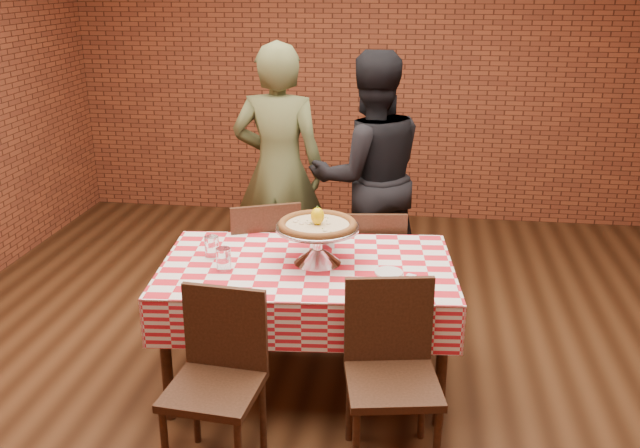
{
  "coord_description": "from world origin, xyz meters",
  "views": [
    {
      "loc": [
        0.57,
        -3.72,
        2.31
      ],
      "look_at": [
        0.05,
        0.01,
        0.95
      ],
      "focal_mm": 39.38,
      "sensor_mm": 36.0,
      "label": 1
    }
  ],
  "objects_px": {
    "water_glass_left": "(224,259)",
    "chair_near_left": "(213,390)",
    "chair_far_left": "(262,262)",
    "diner_black": "(369,177)",
    "diner_olive": "(279,171)",
    "pizza_stand": "(318,245)",
    "chair_far_right": "(373,267)",
    "condiment_caddy": "(324,235)",
    "table": "(307,325)",
    "water_glass_right": "(212,247)",
    "pizza": "(317,226)",
    "chair_near_right": "(393,382)"
  },
  "relations": [
    {
      "from": "water_glass_left",
      "to": "diner_black",
      "type": "distance_m",
      "value": 1.61
    },
    {
      "from": "diner_olive",
      "to": "diner_black",
      "type": "distance_m",
      "value": 0.66
    },
    {
      "from": "pizza_stand",
      "to": "chair_far_left",
      "type": "bearing_deg",
      "value": 126.5
    },
    {
      "from": "pizza",
      "to": "condiment_caddy",
      "type": "distance_m",
      "value": 0.29
    },
    {
      "from": "chair_near_left",
      "to": "diner_olive",
      "type": "xyz_separation_m",
      "value": [
        -0.1,
        2.13,
        0.48
      ]
    },
    {
      "from": "pizza_stand",
      "to": "condiment_caddy",
      "type": "bearing_deg",
      "value": 88.56
    },
    {
      "from": "water_glass_right",
      "to": "chair_near_left",
      "type": "xyz_separation_m",
      "value": [
        0.24,
        -0.86,
        -0.37
      ]
    },
    {
      "from": "diner_black",
      "to": "chair_far_right",
      "type": "bearing_deg",
      "value": 78.97
    },
    {
      "from": "water_glass_left",
      "to": "diner_black",
      "type": "relative_size",
      "value": 0.07
    },
    {
      "from": "pizza",
      "to": "water_glass_left",
      "type": "bearing_deg",
      "value": -159.61
    },
    {
      "from": "water_glass_left",
      "to": "chair_near_left",
      "type": "relative_size",
      "value": 0.14
    },
    {
      "from": "table",
      "to": "chair_near_right",
      "type": "xyz_separation_m",
      "value": [
        0.52,
        -0.68,
        0.08
      ]
    },
    {
      "from": "table",
      "to": "diner_olive",
      "type": "height_order",
      "value": "diner_olive"
    },
    {
      "from": "condiment_caddy",
      "to": "diner_black",
      "type": "distance_m",
      "value": 1.05
    },
    {
      "from": "chair_far_left",
      "to": "diner_olive",
      "type": "xyz_separation_m",
      "value": [
        0.01,
        0.61,
        0.47
      ]
    },
    {
      "from": "chair_near_left",
      "to": "chair_far_right",
      "type": "height_order",
      "value": "chair_near_left"
    },
    {
      "from": "water_glass_left",
      "to": "chair_near_right",
      "type": "xyz_separation_m",
      "value": [
        0.96,
        -0.53,
        -0.36
      ]
    },
    {
      "from": "pizza",
      "to": "pizza_stand",
      "type": "bearing_deg",
      "value": 0.0
    },
    {
      "from": "chair_far_left",
      "to": "condiment_caddy",
      "type": "bearing_deg",
      "value": 117.67
    },
    {
      "from": "pizza_stand",
      "to": "chair_far_left",
      "type": "xyz_separation_m",
      "value": [
        -0.47,
        0.64,
        -0.4
      ]
    },
    {
      "from": "chair_far_left",
      "to": "water_glass_right",
      "type": "bearing_deg",
      "value": 55.47
    },
    {
      "from": "pizza_stand",
      "to": "water_glass_left",
      "type": "distance_m",
      "value": 0.53
    },
    {
      "from": "table",
      "to": "pizza",
      "type": "distance_m",
      "value": 0.61
    },
    {
      "from": "pizza_stand",
      "to": "chair_far_right",
      "type": "relative_size",
      "value": 0.55
    },
    {
      "from": "pizza",
      "to": "chair_far_right",
      "type": "relative_size",
      "value": 0.5
    },
    {
      "from": "pizza_stand",
      "to": "chair_near_left",
      "type": "xyz_separation_m",
      "value": [
        -0.37,
        -0.88,
        -0.42
      ]
    },
    {
      "from": "pizza",
      "to": "water_glass_right",
      "type": "distance_m",
      "value": 0.63
    },
    {
      "from": "table",
      "to": "water_glass_left",
      "type": "distance_m",
      "value": 0.65
    },
    {
      "from": "chair_near_right",
      "to": "diner_black",
      "type": "bearing_deg",
      "value": 87.22
    },
    {
      "from": "pizza",
      "to": "chair_near_left",
      "type": "bearing_deg",
      "value": -112.74
    },
    {
      "from": "pizza_stand",
      "to": "diner_black",
      "type": "bearing_deg",
      "value": 81.17
    },
    {
      "from": "chair_far_left",
      "to": "diner_black",
      "type": "height_order",
      "value": "diner_black"
    },
    {
      "from": "chair_near_left",
      "to": "diner_black",
      "type": "relative_size",
      "value": 0.5
    },
    {
      "from": "pizza_stand",
      "to": "chair_near_left",
      "type": "height_order",
      "value": "pizza_stand"
    },
    {
      "from": "water_glass_right",
      "to": "diner_black",
      "type": "height_order",
      "value": "diner_black"
    },
    {
      "from": "chair_far_left",
      "to": "diner_black",
      "type": "xyz_separation_m",
      "value": [
        0.67,
        0.63,
        0.44
      ]
    },
    {
      "from": "pizza_stand",
      "to": "pizza",
      "type": "bearing_deg",
      "value": 0.0
    },
    {
      "from": "chair_near_left",
      "to": "diner_olive",
      "type": "bearing_deg",
      "value": 97.74
    },
    {
      "from": "condiment_caddy",
      "to": "chair_far_right",
      "type": "bearing_deg",
      "value": 40.5
    },
    {
      "from": "pizza",
      "to": "chair_near_left",
      "type": "height_order",
      "value": "pizza"
    },
    {
      "from": "pizza_stand",
      "to": "pizza",
      "type": "height_order",
      "value": "pizza"
    },
    {
      "from": "pizza",
      "to": "diner_olive",
      "type": "xyz_separation_m",
      "value": [
        -0.47,
        1.25,
        -0.04
      ]
    },
    {
      "from": "diner_olive",
      "to": "diner_black",
      "type": "bearing_deg",
      "value": -176.39
    },
    {
      "from": "chair_near_left",
      "to": "diner_black",
      "type": "distance_m",
      "value": 2.27
    },
    {
      "from": "pizza",
      "to": "chair_far_left",
      "type": "distance_m",
      "value": 0.95
    },
    {
      "from": "chair_near_right",
      "to": "condiment_caddy",
      "type": "bearing_deg",
      "value": 105.15
    },
    {
      "from": "water_glass_left",
      "to": "diner_black",
      "type": "height_order",
      "value": "diner_black"
    },
    {
      "from": "water_glass_right",
      "to": "chair_near_right",
      "type": "xyz_separation_m",
      "value": [
        1.07,
        -0.69,
        -0.36
      ]
    },
    {
      "from": "water_glass_left",
      "to": "condiment_caddy",
      "type": "relative_size",
      "value": 0.89
    },
    {
      "from": "chair_near_left",
      "to": "chair_near_right",
      "type": "bearing_deg",
      "value": 16.71
    }
  ]
}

